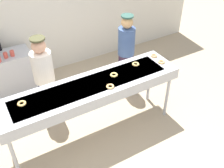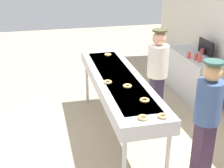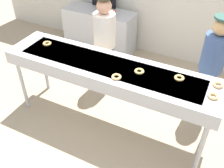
# 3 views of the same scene
# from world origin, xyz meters

# --- Properties ---
(ground_plane) EXTENTS (16.00, 16.00, 0.00)m
(ground_plane) POSITION_xyz_m (0.00, 0.00, 0.00)
(ground_plane) COLOR tan
(back_wall) EXTENTS (8.00, 0.12, 2.83)m
(back_wall) POSITION_xyz_m (0.00, 2.34, 1.41)
(back_wall) COLOR silver
(back_wall) RESTS_ON ground
(fryer_conveyor) EXTENTS (2.92, 0.70, 1.07)m
(fryer_conveyor) POSITION_xyz_m (0.00, 0.00, 0.97)
(fryer_conveyor) COLOR #B7BABF
(fryer_conveyor) RESTS_ON ground
(glazed_donut_0) EXTENTS (0.16, 0.16, 0.03)m
(glazed_donut_0) POSITION_xyz_m (-1.04, 0.08, 1.08)
(glazed_donut_0) COLOR #EBB35F
(glazed_donut_0) RESTS_ON fryer_conveyor
(glazed_donut_1) EXTENTS (0.17, 0.17, 0.03)m
(glazed_donut_1) POSITION_xyz_m (1.32, -0.05, 1.08)
(glazed_donut_1) COLOR #EDB56B
(glazed_donut_1) RESTS_ON fryer_conveyor
(glazed_donut_2) EXTENTS (0.17, 0.17, 0.03)m
(glazed_donut_2) POSITION_xyz_m (0.90, 0.11, 1.08)
(glazed_donut_2) COLOR #E4BB67
(glazed_donut_2) RESTS_ON fryer_conveyor
(glazed_donut_3) EXTENTS (0.17, 0.17, 0.03)m
(glazed_donut_3) POSITION_xyz_m (0.42, 0.03, 1.08)
(glazed_donut_3) COLOR #DFBB5F
(glazed_donut_3) RESTS_ON fryer_conveyor
(glazed_donut_4) EXTENTS (0.15, 0.15, 0.03)m
(glazed_donut_4) POSITION_xyz_m (0.21, -0.21, 1.08)
(glazed_donut_4) COLOR #E8AE64
(glazed_donut_4) RESTS_ON fryer_conveyor
(glazed_donut_5) EXTENTS (0.17, 0.17, 0.03)m
(glazed_donut_5) POSITION_xyz_m (1.34, 0.18, 1.08)
(glazed_donut_5) COLOR #E7AA6E
(glazed_donut_5) RESTS_ON fryer_conveyor
(worker_baker) EXTENTS (0.35, 0.35, 1.62)m
(worker_baker) POSITION_xyz_m (-0.50, 0.83, 0.93)
(worker_baker) COLOR #2F2842
(worker_baker) RESTS_ON ground
(worker_assistant) EXTENTS (0.33, 0.33, 1.63)m
(worker_assistant) POSITION_xyz_m (1.18, 0.84, 0.92)
(worker_assistant) COLOR #3C2841
(worker_assistant) RESTS_ON ground
(paper_cup_2) EXTENTS (0.08, 0.08, 0.11)m
(paper_cup_2) POSITION_xyz_m (-0.92, 1.76, 0.95)
(paper_cup_2) COLOR #CC4C3F
(paper_cup_2) RESTS_ON prep_counter
(paper_cup_3) EXTENTS (0.08, 0.08, 0.11)m
(paper_cup_3) POSITION_xyz_m (-0.80, 1.77, 0.95)
(paper_cup_3) COLOR #CC4C3F
(paper_cup_3) RESTS_ON prep_counter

